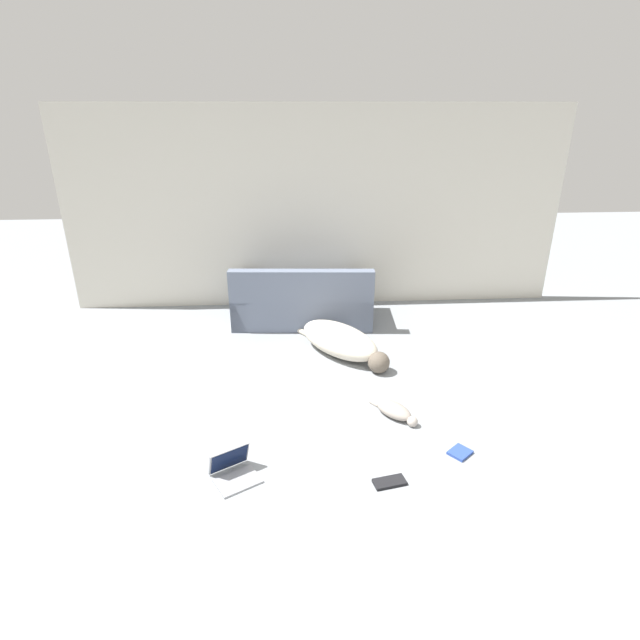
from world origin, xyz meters
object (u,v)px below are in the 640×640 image
(couch, at_px, (303,302))
(laptop_open, at_px, (233,468))
(cat, at_px, (395,411))
(dog, at_px, (341,341))
(book_black, at_px, (390,482))
(book_blue, at_px, (460,452))

(couch, height_order, laptop_open, couch)
(cat, xyz_separation_m, laptop_open, (-1.35, -0.68, 0.01))
(dog, bearing_deg, cat, -21.97)
(cat, bearing_deg, dog, 157.11)
(dog, relative_size, book_black, 5.04)
(laptop_open, distance_m, book_black, 1.15)
(laptop_open, xyz_separation_m, book_black, (1.14, -0.15, -0.06))
(couch, xyz_separation_m, dog, (0.39, -0.93, -0.10))
(book_black, relative_size, book_blue, 1.16)
(dog, distance_m, cat, 1.30)
(book_black, distance_m, book_blue, 0.69)
(dog, relative_size, book_blue, 5.86)
(dog, bearing_deg, book_black, -33.71)
(couch, bearing_deg, cat, 112.51)
(couch, bearing_deg, book_blue, 116.71)
(dog, height_order, book_blue, dog)
(cat, distance_m, book_black, 0.86)
(couch, bearing_deg, book_black, 103.78)
(book_black, bearing_deg, laptop_open, 172.26)
(dog, height_order, laptop_open, dog)
(couch, relative_size, cat, 3.86)
(couch, distance_m, book_blue, 2.96)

